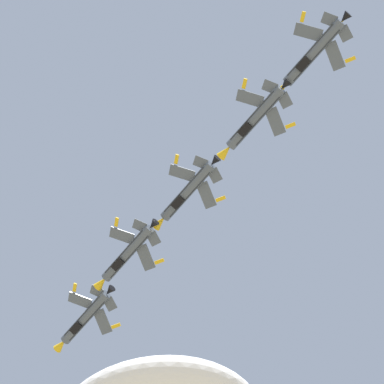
# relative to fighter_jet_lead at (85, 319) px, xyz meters

# --- Properties ---
(fighter_jet_lead) EXTENTS (13.52, 11.81, 4.84)m
(fighter_jet_lead) POSITION_rel_fighter_jet_lead_xyz_m (0.00, 0.00, 0.00)
(fighter_jet_lead) COLOR #4C5666
(fighter_jet_left_wing) EXTENTS (13.52, 11.82, 4.81)m
(fighter_jet_left_wing) POSITION_rel_fighter_jet_lead_xyz_m (10.11, -9.98, 0.65)
(fighter_jet_left_wing) COLOR #4C5666
(fighter_jet_right_wing) EXTENTS (13.52, 11.85, 4.70)m
(fighter_jet_right_wing) POSITION_rel_fighter_jet_lead_xyz_m (22.10, -17.62, 2.65)
(fighter_jet_right_wing) COLOR #4C5666
(fighter_jet_left_outer) EXTENTS (13.52, 11.81, 4.82)m
(fighter_jet_left_outer) POSITION_rel_fighter_jet_lead_xyz_m (35.27, -27.57, 2.04)
(fighter_jet_left_outer) COLOR #4C5666
(fighter_jet_right_outer) EXTENTS (13.52, 11.83, 4.77)m
(fighter_jet_right_outer) POSITION_rel_fighter_jet_lead_xyz_m (45.85, -35.31, 3.02)
(fighter_jet_right_outer) COLOR #4C5666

